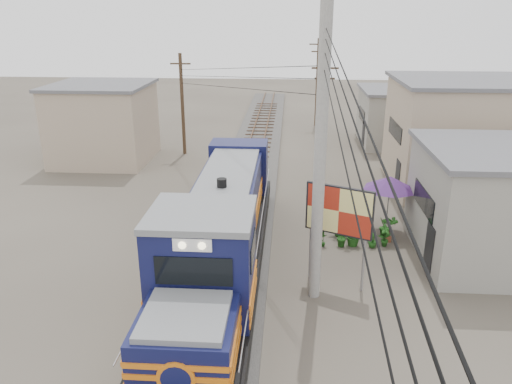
# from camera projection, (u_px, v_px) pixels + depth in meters

# --- Properties ---
(ground) EXTENTS (120.00, 120.00, 0.00)m
(ground) POSITION_uv_depth(u_px,v_px,m) (220.00, 285.00, 18.72)
(ground) COLOR #473F35
(ground) RESTS_ON ground
(ballast) EXTENTS (3.60, 70.00, 0.16)m
(ballast) POSITION_uv_depth(u_px,v_px,m) (244.00, 192.00, 28.07)
(ballast) COLOR #595651
(ballast) RESTS_ON ground
(track) EXTENTS (1.15, 70.00, 0.12)m
(track) POSITION_uv_depth(u_px,v_px,m) (244.00, 189.00, 28.01)
(track) COLOR #51331E
(track) RESTS_ON ground
(locomotive) EXTENTS (3.08, 16.78, 4.16)m
(locomotive) POSITION_uv_depth(u_px,v_px,m) (221.00, 234.00, 18.71)
(locomotive) COLOR black
(locomotive) RESTS_ON ground
(utility_pole_main) EXTENTS (0.40, 0.40, 10.00)m
(utility_pole_main) POSITION_uv_depth(u_px,v_px,m) (320.00, 163.00, 16.32)
(utility_pole_main) COLOR #9E9B93
(utility_pole_main) RESTS_ON ground
(wooden_pole_mid) EXTENTS (1.60, 0.24, 7.00)m
(wooden_pole_mid) POSITION_uv_depth(u_px,v_px,m) (323.00, 116.00, 30.30)
(wooden_pole_mid) COLOR #4C3826
(wooden_pole_mid) RESTS_ON ground
(wooden_pole_far) EXTENTS (1.60, 0.24, 7.50)m
(wooden_pole_far) POSITION_uv_depth(u_px,v_px,m) (317.00, 81.00, 43.31)
(wooden_pole_far) COLOR #4C3826
(wooden_pole_far) RESTS_ON ground
(wooden_pole_left) EXTENTS (1.60, 0.24, 7.00)m
(wooden_pole_left) POSITION_uv_depth(u_px,v_px,m) (182.00, 102.00, 34.65)
(wooden_pole_left) COLOR #4C3826
(wooden_pole_left) RESTS_ON ground
(power_lines) EXTENTS (9.65, 19.00, 3.30)m
(power_lines) POSITION_uv_depth(u_px,v_px,m) (237.00, 57.00, 24.10)
(power_lines) COLOR black
(power_lines) RESTS_ON ground
(shophouse_mid) EXTENTS (8.40, 7.35, 6.20)m
(shophouse_mid) POSITION_uv_depth(u_px,v_px,m) (467.00, 135.00, 28.10)
(shophouse_mid) COLOR tan
(shophouse_mid) RESTS_ON ground
(shophouse_back) EXTENTS (6.30, 6.30, 4.20)m
(shophouse_back) POSITION_uv_depth(u_px,v_px,m) (402.00, 116.00, 37.92)
(shophouse_back) COLOR gray
(shophouse_back) RESTS_ON ground
(shophouse_left) EXTENTS (6.30, 6.30, 5.20)m
(shophouse_left) POSITION_uv_depth(u_px,v_px,m) (103.00, 123.00, 33.47)
(shophouse_left) COLOR tan
(shophouse_left) RESTS_ON ground
(billboard) EXTENTS (2.33, 1.16, 3.88)m
(billboard) POSITION_uv_depth(u_px,v_px,m) (339.00, 213.00, 17.81)
(billboard) COLOR #99999E
(billboard) RESTS_ON ground
(market_umbrella) EXTENTS (2.58, 2.58, 2.66)m
(market_umbrella) POSITION_uv_depth(u_px,v_px,m) (390.00, 183.00, 22.55)
(market_umbrella) COLOR black
(market_umbrella) RESTS_ON ground
(vendor) EXTENTS (0.57, 0.38, 1.55)m
(vendor) POSITION_uv_depth(u_px,v_px,m) (368.00, 209.00, 23.80)
(vendor) COLOR black
(vendor) RESTS_ON ground
(plant_nursery) EXTENTS (3.52, 3.19, 1.12)m
(plant_nursery) POSITION_uv_depth(u_px,v_px,m) (346.00, 227.00, 22.54)
(plant_nursery) COLOR #1C4E16
(plant_nursery) RESTS_ON ground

